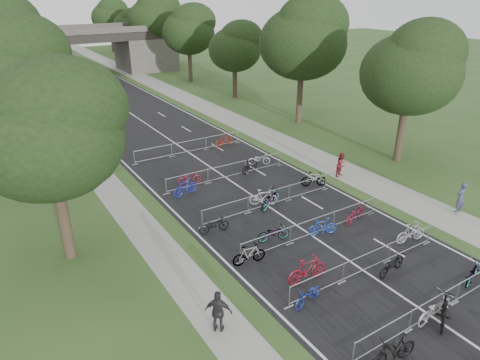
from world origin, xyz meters
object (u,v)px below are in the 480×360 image
(overpass_bridge, at_px, (72,52))
(pedestrian_c, at_px, (218,312))
(pedestrian_a, at_px, (461,197))
(pedestrian_b, at_px, (342,165))

(overpass_bridge, height_order, pedestrian_c, overpass_bridge)
(overpass_bridge, distance_m, pedestrian_a, 57.38)
(overpass_bridge, xyz_separation_m, pedestrian_a, (9.20, -56.58, -2.57))
(overpass_bridge, height_order, pedestrian_b, overpass_bridge)
(pedestrian_a, bearing_deg, overpass_bridge, -81.41)
(overpass_bridge, bearing_deg, pedestrian_c, -97.69)
(overpass_bridge, distance_m, pedestrian_b, 49.52)
(pedestrian_a, height_order, pedestrian_c, pedestrian_a)
(pedestrian_c, bearing_deg, overpass_bridge, -56.56)
(overpass_bridge, xyz_separation_m, pedestrian_c, (-7.75, -57.36, -2.61))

